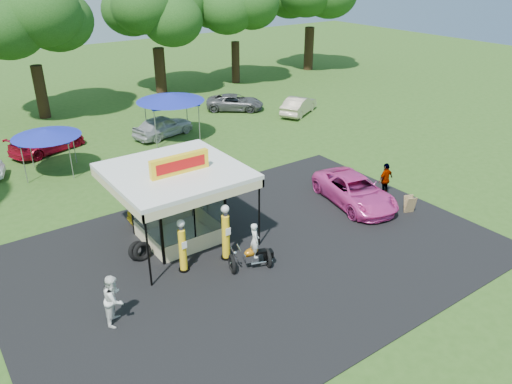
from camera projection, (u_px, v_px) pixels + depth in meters
ground at (284, 276)px, 19.78m from camera, size 120.00×120.00×0.00m
asphalt_apron at (255, 253)px, 21.24m from camera, size 20.00×14.00×0.04m
gas_station_kiosk at (177, 203)px, 21.62m from camera, size 5.40×5.40×4.18m
gas_pump_left at (182, 247)px, 19.63m from camera, size 0.44×0.44×2.35m
gas_pump_right at (226, 234)px, 20.40m from camera, size 0.47×0.47×2.52m
motorcycle at (253, 250)px, 19.96m from camera, size 1.87×1.31×2.12m
spare_tires at (140, 251)px, 20.68m from camera, size 1.03×0.70×0.85m
a_frame_sign at (410, 205)px, 24.42m from camera, size 0.54×0.60×0.89m
kiosk_car at (158, 210)px, 23.80m from camera, size 2.82×1.13×0.96m
pink_sedan at (355, 191)px, 25.22m from camera, size 3.39×5.55×1.44m
spectator_west at (114, 299)px, 16.96m from camera, size 1.12×1.16×1.88m
spectator_east_b at (385, 180)px, 26.00m from camera, size 1.10×0.52×1.82m
bg_car_b at (47, 141)px, 31.91m from camera, size 5.30×3.65×1.43m
bg_car_c at (163, 126)px, 34.59m from camera, size 4.69×2.75×1.50m
bg_car_d at (235, 102)px, 40.52m from camera, size 4.91×4.51×1.27m
bg_car_e at (299, 105)px, 39.44m from camera, size 4.48×3.36×1.41m
tent_west at (46, 133)px, 28.12m from camera, size 3.81×3.81×2.66m
tent_east at (170, 97)px, 33.29m from camera, size 4.55×4.55×3.18m
oak_far_c at (27, 20)px, 35.85m from camera, size 9.65×9.65×11.38m
oak_far_d at (155, 11)px, 42.85m from camera, size 9.36×9.36×11.14m
oak_far_e at (235, 8)px, 46.48m from camera, size 9.19×9.19×10.94m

